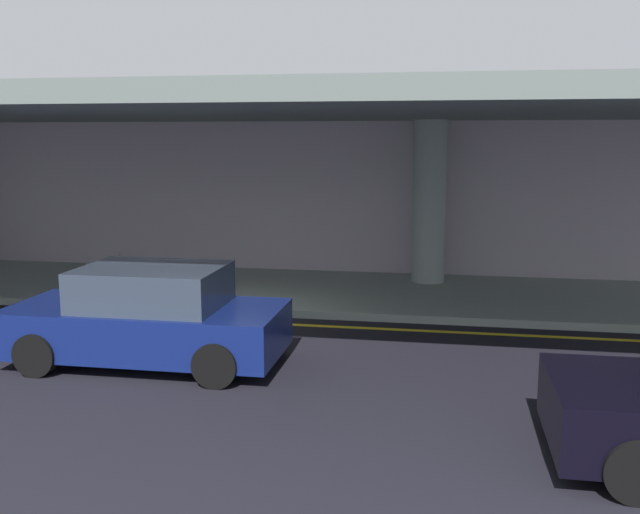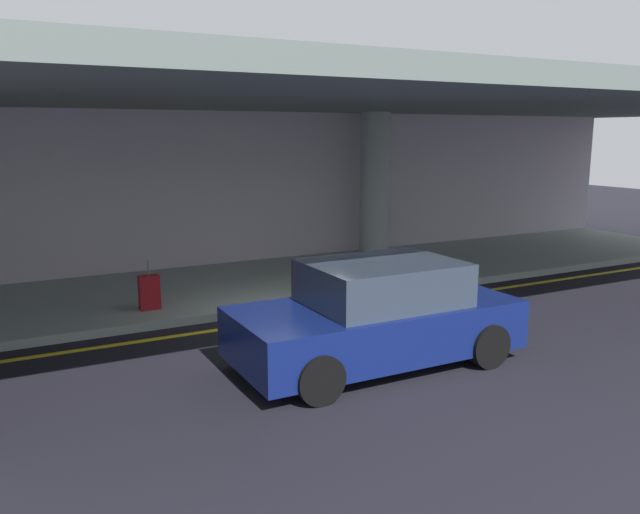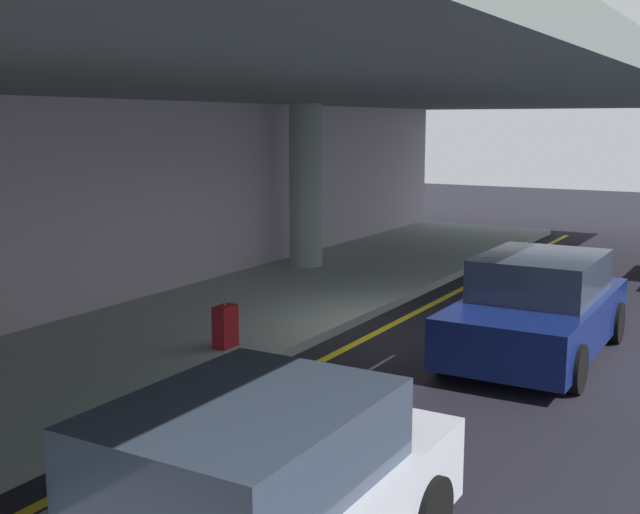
# 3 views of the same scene
# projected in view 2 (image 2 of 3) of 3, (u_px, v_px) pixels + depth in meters

# --- Properties ---
(ground_plane) EXTENTS (60.00, 60.00, 0.00)m
(ground_plane) POSITION_uv_depth(u_px,v_px,m) (311.00, 326.00, 11.00)
(ground_plane) COLOR black
(sidewalk) EXTENTS (26.00, 4.20, 0.15)m
(sidewalk) POSITION_uv_depth(u_px,v_px,m) (247.00, 284.00, 13.68)
(sidewalk) COLOR #96A59C
(sidewalk) RESTS_ON ground
(lane_stripe_yellow) EXTENTS (26.00, 0.14, 0.01)m
(lane_stripe_yellow) POSITION_uv_depth(u_px,v_px,m) (299.00, 318.00, 11.45)
(lane_stripe_yellow) COLOR yellow
(lane_stripe_yellow) RESTS_ON ground
(support_column_left_mid) EXTENTS (0.75, 0.75, 3.65)m
(support_column_left_mid) POSITION_uv_depth(u_px,v_px,m) (375.00, 185.00, 16.19)
(support_column_left_mid) COLOR #93A09D
(support_column_left_mid) RESTS_ON sidewalk
(ceiling_overhang) EXTENTS (28.00, 13.20, 0.30)m
(ceiling_overhang) POSITION_uv_depth(u_px,v_px,m) (251.00, 98.00, 12.51)
(ceiling_overhang) COLOR slate
(ceiling_overhang) RESTS_ON support_column_far_left
(terminal_back_wall) EXTENTS (26.00, 0.30, 3.80)m
(terminal_back_wall) POSITION_uv_depth(u_px,v_px,m) (211.00, 192.00, 15.29)
(terminal_back_wall) COLOR #BBAFBE
(terminal_back_wall) RESTS_ON ground
(car_navy) EXTENTS (4.10, 1.92, 1.50)m
(car_navy) POSITION_uv_depth(u_px,v_px,m) (377.00, 316.00, 9.05)
(car_navy) COLOR #0E1B54
(car_navy) RESTS_ON ground
(suitcase_upright_primary) EXTENTS (0.36, 0.22, 0.90)m
(suitcase_upright_primary) POSITION_uv_depth(u_px,v_px,m) (149.00, 292.00, 11.43)
(suitcase_upright_primary) COLOR maroon
(suitcase_upright_primary) RESTS_ON sidewalk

